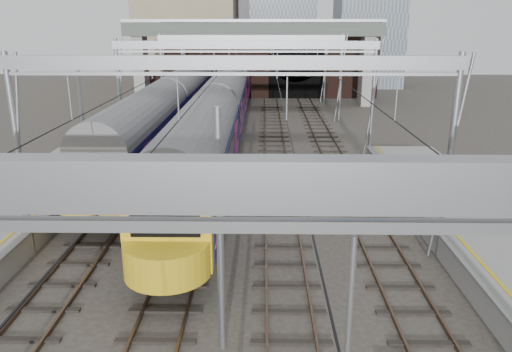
{
  "coord_description": "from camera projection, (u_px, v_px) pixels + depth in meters",
  "views": [
    {
      "loc": [
        1.15,
        -10.29,
        9.01
      ],
      "look_at": [
        0.82,
        11.0,
        2.4
      ],
      "focal_mm": 35.0,
      "sensor_mm": 36.0,
      "label": 1
    }
  ],
  "objects": [
    {
      "name": "tracks",
      "position": [
        242.0,
        196.0,
        26.83
      ],
      "size": [
        14.4,
        80.0,
        0.22
      ],
      "color": "#4C3828",
      "rests_on": "ground"
    },
    {
      "name": "overhead_line",
      "position": [
        245.0,
        62.0,
        31.08
      ],
      "size": [
        16.8,
        80.0,
        8.0
      ],
      "color": "gray",
      "rests_on": "ground"
    },
    {
      "name": "retaining_wall",
      "position": [
        266.0,
        62.0,
        60.8
      ],
      "size": [
        28.0,
        2.75,
        9.0
      ],
      "color": "black",
      "rests_on": "ground"
    },
    {
      "name": "overbridge",
      "position": [
        253.0,
        38.0,
        54.28
      ],
      "size": [
        28.0,
        3.0,
        9.25
      ],
      "color": "gray",
      "rests_on": "ground"
    },
    {
      "name": "train_main",
      "position": [
        232.0,
        88.0,
        49.85
      ],
      "size": [
        3.06,
        70.79,
        5.18
      ],
      "color": "black",
      "rests_on": "ground"
    },
    {
      "name": "train_second",
      "position": [
        197.0,
        84.0,
        53.6
      ],
      "size": [
        2.97,
        68.71,
        5.06
      ],
      "color": "black",
      "rests_on": "ground"
    }
  ]
}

